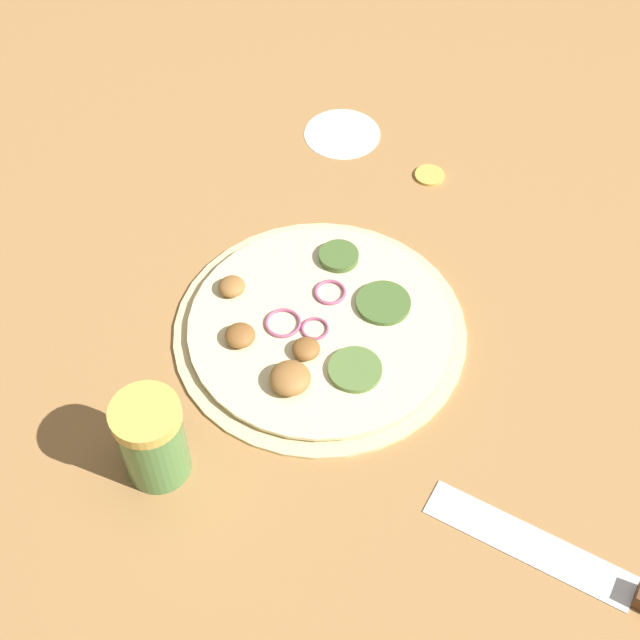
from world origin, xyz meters
The scene contains 5 objects.
ground_plane centered at (0.00, 0.00, 0.00)m, with size 3.00×3.00×0.00m, color #9E703F.
pizza centered at (0.00, 0.00, 0.01)m, with size 0.29×0.29×0.03m.
spice_jar centered at (-0.03, -0.21, 0.05)m, with size 0.06×0.06×0.09m.
loose_cap centered at (-0.03, 0.25, 0.00)m, with size 0.03×0.03×0.01m.
flour_patch centered at (-0.15, 0.26, 0.00)m, with size 0.09×0.09×0.00m.
Camera 1 is at (0.31, -0.43, 0.70)m, focal length 50.00 mm.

